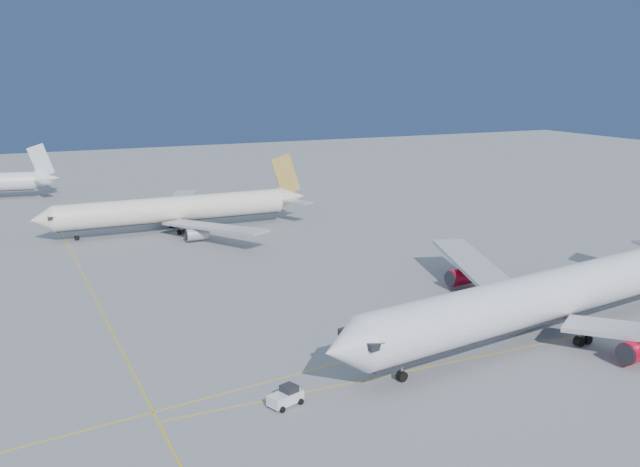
% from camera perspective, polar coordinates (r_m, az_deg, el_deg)
% --- Properties ---
extents(ground, '(500.00, 500.00, 0.00)m').
position_cam_1_polar(ground, '(102.66, 7.84, -6.99)').
color(ground, slate).
rests_on(ground, ground).
extents(taxiway_lines, '(118.86, 140.00, 0.02)m').
position_cam_1_polar(taxiway_lines, '(101.28, -1.21, -7.15)').
color(taxiway_lines, '#E1B00C').
rests_on(taxiway_lines, ground).
extents(airliner_virgin, '(75.42, 67.11, 18.64)m').
position_cam_1_polar(airliner_virgin, '(100.78, 18.58, -4.58)').
color(airliner_virgin, white).
rests_on(airliner_virgin, ground).
extents(airliner_etihad, '(61.10, 56.63, 15.99)m').
position_cam_1_polar(airliner_etihad, '(160.42, -11.22, 1.94)').
color(airliner_etihad, '#ECE4C9').
rests_on(airliner_etihad, ground).
extents(pushback_tug, '(4.17, 3.27, 2.11)m').
position_cam_1_polar(pushback_tug, '(77.62, -2.73, -12.89)').
color(pushback_tug, white).
rests_on(pushback_tug, ground).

